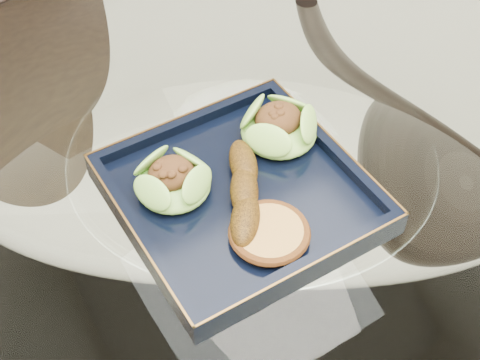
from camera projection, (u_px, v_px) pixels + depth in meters
dining_table at (250, 256)px, 0.93m from camera, size 1.13×1.13×0.77m
dining_chair at (56, 123)px, 1.27m from camera, size 0.45×0.45×0.88m
navy_plate at (240, 197)px, 0.78m from camera, size 0.27×0.27×0.02m
lettuce_wrap_left at (173, 182)px, 0.76m from camera, size 0.09×0.09×0.03m
lettuce_wrap_right at (279, 128)px, 0.82m from camera, size 0.11×0.11×0.03m
roasted_plantain at (244, 191)px, 0.75m from camera, size 0.10×0.15×0.03m
crumb_patty at (269, 234)px, 0.72m from camera, size 0.09×0.09×0.01m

